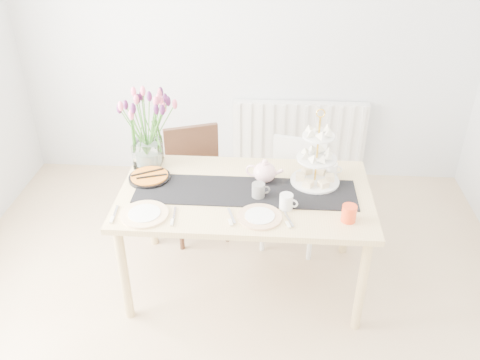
# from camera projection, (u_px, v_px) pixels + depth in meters

# --- Properties ---
(room_shell) EXTENTS (4.50, 4.50, 4.50)m
(room_shell) POSITION_uv_depth(u_px,v_px,m) (216.00, 174.00, 2.34)
(room_shell) COLOR tan
(room_shell) RESTS_ON ground
(radiator) EXTENTS (1.20, 0.08, 0.60)m
(radiator) POSITION_uv_depth(u_px,v_px,m) (299.00, 133.00, 4.62)
(radiator) COLOR white
(radiator) RESTS_ON room_shell
(dining_table) EXTENTS (1.60, 0.90, 0.75)m
(dining_table) POSITION_uv_depth(u_px,v_px,m) (245.00, 202.00, 3.26)
(dining_table) COLOR tan
(dining_table) RESTS_ON ground
(chair_brown) EXTENTS (0.54, 0.54, 0.85)m
(chair_brown) POSITION_uv_depth(u_px,v_px,m) (196.00, 174.00, 3.92)
(chair_brown) COLOR #331E12
(chair_brown) RESTS_ON ground
(chair_white) EXTENTS (0.48, 0.48, 0.81)m
(chair_white) POSITION_uv_depth(u_px,v_px,m) (295.00, 185.00, 3.83)
(chair_white) COLOR white
(chair_white) RESTS_ON ground
(table_runner) EXTENTS (1.40, 0.35, 0.01)m
(table_runner) POSITION_uv_depth(u_px,v_px,m) (245.00, 191.00, 3.22)
(table_runner) COLOR black
(table_runner) RESTS_ON dining_table
(tulip_vase) EXTENTS (0.65, 0.65, 0.55)m
(tulip_vase) POSITION_uv_depth(u_px,v_px,m) (144.00, 117.00, 3.35)
(tulip_vase) COLOR silver
(tulip_vase) RESTS_ON dining_table
(cake_stand) EXTENTS (0.32, 0.32, 0.47)m
(cake_stand) POSITION_uv_depth(u_px,v_px,m) (316.00, 165.00, 3.25)
(cake_stand) COLOR gold
(cake_stand) RESTS_ON dining_table
(teapot) EXTENTS (0.27, 0.23, 0.16)m
(teapot) POSITION_uv_depth(u_px,v_px,m) (265.00, 172.00, 3.29)
(teapot) COLOR white
(teapot) RESTS_ON dining_table
(cream_jug) EXTENTS (0.10, 0.10, 0.09)m
(cream_jug) POSITION_uv_depth(u_px,v_px,m) (331.00, 169.00, 3.38)
(cream_jug) COLOR white
(cream_jug) RESTS_ON dining_table
(tart_tin) EXTENTS (0.27, 0.27, 0.03)m
(tart_tin) POSITION_uv_depth(u_px,v_px,m) (150.00, 177.00, 3.35)
(tart_tin) COLOR black
(tart_tin) RESTS_ON dining_table
(mug_grey) EXTENTS (0.10, 0.10, 0.10)m
(mug_grey) POSITION_uv_depth(u_px,v_px,m) (258.00, 191.00, 3.15)
(mug_grey) COLOR slate
(mug_grey) RESTS_ON dining_table
(mug_white) EXTENTS (0.10, 0.10, 0.10)m
(mug_white) POSITION_uv_depth(u_px,v_px,m) (286.00, 202.00, 3.04)
(mug_white) COLOR silver
(mug_white) RESTS_ON dining_table
(mug_orange) EXTENTS (0.12, 0.12, 0.10)m
(mug_orange) POSITION_uv_depth(u_px,v_px,m) (349.00, 213.00, 2.93)
(mug_orange) COLOR #F9441B
(mug_orange) RESTS_ON dining_table
(plate_left) EXTENTS (0.31, 0.31, 0.01)m
(plate_left) POSITION_uv_depth(u_px,v_px,m) (144.00, 214.00, 3.00)
(plate_left) COLOR white
(plate_left) RESTS_ON dining_table
(plate_right) EXTENTS (0.33, 0.33, 0.01)m
(plate_right) POSITION_uv_depth(u_px,v_px,m) (260.00, 217.00, 2.98)
(plate_right) COLOR silver
(plate_right) RESTS_ON dining_table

